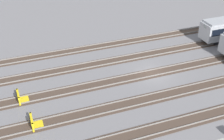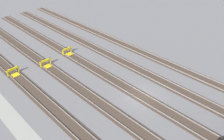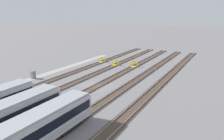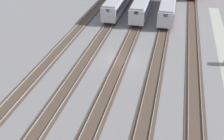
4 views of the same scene
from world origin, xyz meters
name	(u,v)px [view 2 (image 2 of 4)]	position (x,y,z in m)	size (l,w,h in m)	color
ground_plane	(141,97)	(0.00, 0.00, 0.00)	(400.00, 400.00, 0.00)	slate
rail_track_nearest	(86,138)	(0.00, -10.06, 0.04)	(90.00, 2.23, 0.21)	#47382D
rail_track_near_inner	(116,115)	(0.00, -5.03, 0.04)	(90.00, 2.23, 0.21)	#47382D
rail_track_middle	(141,97)	(0.00, 0.00, 0.04)	(90.00, 2.24, 0.21)	#47382D
rail_track_far_inner	(162,81)	(0.00, 5.03, 0.04)	(90.00, 2.23, 0.21)	#47382D
rail_track_farthest	(179,69)	(0.00, 10.06, 0.04)	(90.00, 2.23, 0.21)	#47382D
bumper_stop_nearest_track	(14,72)	(-17.80, -10.05, 0.51)	(1.37, 2.01, 1.22)	yellow
bumper_stop_near_inner_track	(46,63)	(-16.41, -5.03, 0.51)	(1.36, 2.00, 1.22)	yellow
bumper_stop_middle_track	(68,52)	(-17.23, 0.00, 0.51)	(1.35, 2.00, 1.22)	yellow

